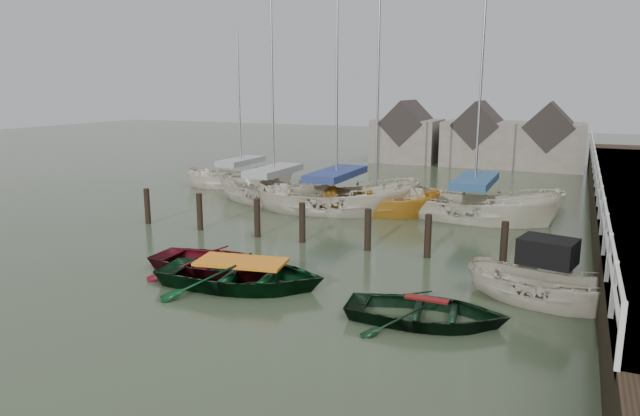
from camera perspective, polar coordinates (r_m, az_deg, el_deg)
The scene contains 13 objects.
ground at distance 16.80m, azimuth -2.59°, elevation -6.38°, with size 120.00×120.00×0.00m, color #313D27.
pier at distance 24.73m, azimuth 29.03°, elevation -0.20°, with size 3.04×32.00×2.70m.
mooring_pilings at distance 19.71m, azimuth -1.56°, elevation -2.07°, with size 13.72×0.22×1.80m.
far_sheds at distance 40.85m, azimuth 15.31°, elevation 6.77°, with size 14.00×4.08×4.39m.
rowboat_red at distance 16.97m, azimuth -10.20°, elevation -6.37°, with size 2.95×4.13×0.85m, color #520B15.
rowboat_green at distance 15.73m, azimuth -7.80°, elevation -7.78°, with size 3.28×4.59×0.95m, color black.
rowboat_dkgreen at distance 13.59m, azimuth 10.54°, elevation -11.14°, with size 2.64×3.69×0.76m, color black.
motorboat at distance 15.46m, azimuth 21.44°, elevation -8.47°, with size 4.25×2.37×2.40m.
sailboat_a at distance 26.74m, azimuth -4.59°, elevation 0.69°, with size 6.93×4.03×10.84m.
sailboat_b at distance 24.80m, azimuth 1.62°, elevation -0.17°, with size 7.60×4.25×12.77m.
sailboat_c at distance 24.62m, azimuth 5.56°, elevation -0.43°, with size 5.65×2.26×10.08m.
sailboat_d at distance 24.12m, azimuth 15.07°, elevation -0.93°, with size 7.10×3.15×12.53m.
sailboat_e at distance 31.27m, azimuth -7.84°, elevation 2.26°, with size 6.28×4.48×9.30m.
Camera 1 is at (7.25, -14.20, 5.30)m, focal length 32.00 mm.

